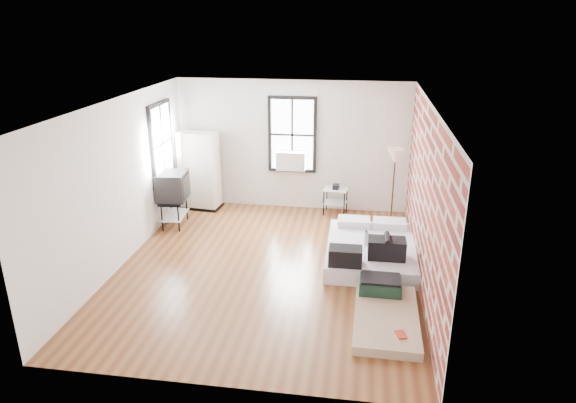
% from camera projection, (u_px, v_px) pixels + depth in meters
% --- Properties ---
extents(ground, '(6.00, 6.00, 0.00)m').
position_uv_depth(ground, '(268.00, 268.00, 8.75)').
color(ground, '#592E17').
rests_on(ground, ground).
extents(room_shell, '(5.02, 6.02, 2.80)m').
position_uv_depth(room_shell, '(284.00, 165.00, 8.46)').
color(room_shell, silver).
rests_on(room_shell, ground).
extents(mattress_main, '(1.58, 2.13, 0.68)m').
position_uv_depth(mattress_main, '(371.00, 250.00, 9.00)').
color(mattress_main, white).
rests_on(mattress_main, ground).
extents(mattress_bare, '(0.91, 1.69, 0.36)m').
position_uv_depth(mattress_bare, '(385.00, 309.00, 7.32)').
color(mattress_bare, '#C1AC8B').
rests_on(mattress_bare, ground).
extents(wardrobe, '(0.91, 0.59, 1.70)m').
position_uv_depth(wardrobe, '(200.00, 171.00, 11.20)').
color(wardrobe, black).
rests_on(wardrobe, ground).
extents(side_table, '(0.54, 0.46, 0.66)m').
position_uv_depth(side_table, '(336.00, 194.00, 10.99)').
color(side_table, black).
rests_on(side_table, ground).
extents(floor_lamp, '(0.34, 0.34, 1.59)m').
position_uv_depth(floor_lamp, '(395.00, 160.00, 10.15)').
color(floor_lamp, '#312610').
rests_on(floor_lamp, ground).
extents(tv_stand, '(0.61, 0.83, 1.12)m').
position_uv_depth(tv_stand, '(173.00, 188.00, 10.25)').
color(tv_stand, black).
rests_on(tv_stand, ground).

